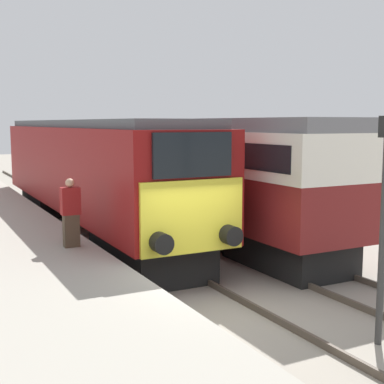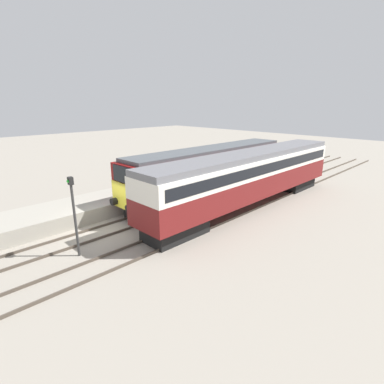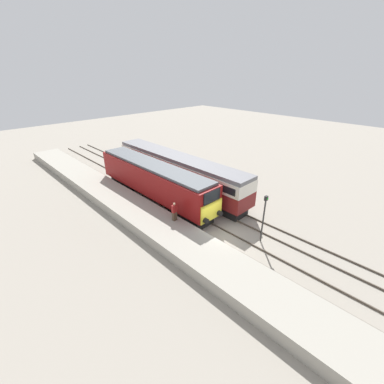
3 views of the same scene
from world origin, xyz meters
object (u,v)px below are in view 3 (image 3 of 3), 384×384
object	(u,v)px
signal_post	(264,215)
locomotive	(154,180)
passenger_carriage	(177,169)
person_on_platform	(174,212)

from	to	relation	value
signal_post	locomotive	bearing A→B (deg)	98.35
passenger_carriage	signal_post	size ratio (longest dim) A/B	4.67
passenger_carriage	person_on_platform	bearing A→B (deg)	-132.87
locomotive	signal_post	world-z (taller)	signal_post
locomotive	signal_post	xyz separation A→B (m)	(1.70, -11.58, 0.13)
signal_post	person_on_platform	bearing A→B (deg)	122.96
person_on_platform	signal_post	distance (m)	7.07
passenger_carriage	signal_post	distance (m)	11.99
person_on_platform	locomotive	bearing A→B (deg)	69.38
person_on_platform	passenger_carriage	bearing A→B (deg)	47.13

